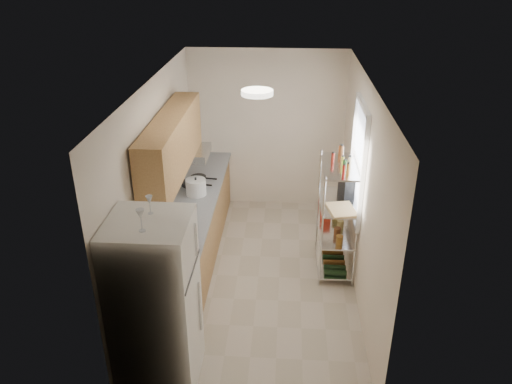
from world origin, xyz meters
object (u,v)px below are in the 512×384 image
Objects in this scene: rice_cooker at (196,187)px; refrigerator at (156,304)px; espresso_machine at (348,184)px; frying_pan_large at (191,183)px; cutting_board at (342,210)px.

refrigerator is at bearing -89.48° from rice_cooker.
refrigerator reaches higher than espresso_machine.
frying_pan_large is 0.68× the size of cutting_board.
espresso_machine is (2.16, -0.40, 0.24)m from frying_pan_large.
frying_pan_large is 0.91× the size of espresso_machine.
rice_cooker reaches higher than frying_pan_large.
refrigerator is at bearing -145.87° from espresso_machine.
refrigerator is 6.51× the size of rice_cooker.
frying_pan_large is 2.21m from espresso_machine.
espresso_machine reaches higher than frying_pan_large.
cutting_board is 0.50m from espresso_machine.
refrigerator is 5.85× the size of espresso_machine.
frying_pan_large is (-0.13, 0.30, -0.09)m from rice_cooker.
refrigerator is 2.37m from rice_cooker.
espresso_machine reaches higher than cutting_board.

